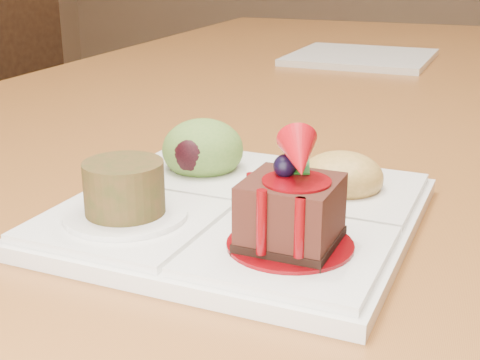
% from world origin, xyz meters
% --- Properties ---
extents(dining_table, '(1.00, 1.80, 0.75)m').
position_xyz_m(dining_table, '(0.00, 0.00, 0.68)').
color(dining_table, brown).
rests_on(dining_table, ground).
extents(chair_left, '(0.56, 0.56, 1.03)m').
position_xyz_m(chair_left, '(-0.73, 0.09, 0.59)').
color(chair_left, '#311E10').
rests_on(chair_left, ground).
extents(sampler_plate, '(0.27, 0.27, 0.10)m').
position_xyz_m(sampler_plate, '(0.06, -0.62, 0.77)').
color(sampler_plate, white).
rests_on(sampler_plate, dining_table).
extents(second_plate, '(0.26, 0.26, 0.01)m').
position_xyz_m(second_plate, '(0.00, 0.20, 0.76)').
color(second_plate, white).
rests_on(second_plate, dining_table).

